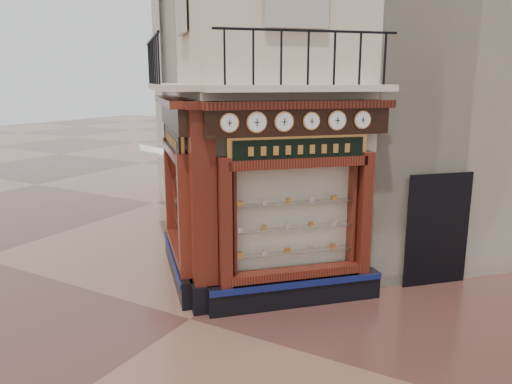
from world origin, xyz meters
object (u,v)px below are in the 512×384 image
Objects in this scene: signboard_right at (299,149)px; clock_b at (257,122)px; clock_f at (362,120)px; corner_pilaster at (203,212)px; clock_e at (337,120)px; signboard_left at (174,140)px; clock_d at (311,121)px; clock_a at (229,123)px; awning at (160,236)px; clock_c at (284,122)px.

clock_b is at bearing -172.50° from signboard_right.
clock_b reaches higher than clock_f.
clock_b is 0.19× the size of signboard_right.
corner_pilaster is 2.03× the size of signboard_right.
clock_e reaches higher than clock_f.
clock_d is at bearing -134.07° from signboard_left.
clock_a is 0.17× the size of signboard_left.
awning is at bearing 114.43° from clock_d.
clock_e is (0.36, 0.36, 0.00)m from clock_d.
signboard_right is (-0.92, -0.77, -0.52)m from clock_f.
clock_c is at bearing -0.00° from clock_a.
clock_d is 0.90× the size of clock_e.
awning is (-5.86, 1.71, -3.62)m from clock_e.
clock_f is at bearing 0.00° from clock_d.
awning is at bearing 3.31° from signboard_left.
clock_c is 0.18× the size of signboard_left.
corner_pilaster is at bearing 163.20° from clock_c.
clock_f is at bearing 0.00° from clock_c.
signboard_right is at bearing 18.23° from clock_c.
clock_c is at bearing -0.00° from clock_b.
clock_e is 0.26× the size of awning.
clock_a is 0.17× the size of signboard_right.
clock_a is at bearing -45.34° from corner_pilaster.
clock_f reaches higher than awning.
clock_b is 1.02m from clock_d.
awning is (-4.44, 3.13, -3.62)m from clock_a.
clock_c reaches higher than signboard_left.
clock_f is (0.36, 0.36, 0.00)m from clock_e.
clock_a is at bearing 180.00° from clock_c.
clock_a is 0.49m from clock_b.
clock_d is (1.07, 1.07, -0.00)m from clock_a.
clock_b is (0.95, 0.34, 1.67)m from corner_pilaster.
clock_a is 1.43m from signboard_right.
clock_b is 6.61m from awning.
clock_f is (2.38, 1.78, 1.67)m from corner_pilaster.
corner_pilaster is at bearing 154.86° from clock_b.
clock_e reaches higher than awning.
corner_pilaster reaches higher than clock_b.
clock_b is 1.03× the size of clock_c.
clock_e is at bearing 0.00° from clock_a.
clock_b reaches higher than clock_c.
clock_a reaches higher than awning.
clock_b reaches higher than signboard_right.
awning is 0.70× the size of signboard_left.
clock_b is 0.27× the size of awning.
corner_pilaster is 1.97× the size of signboard_left.
clock_c is at bearing -180.00° from clock_e.
signboard_left is 1.03× the size of signboard_right.
clock_c is at bearing -180.00° from clock_f.
corner_pilaster is at bearing -169.75° from signboard_left.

